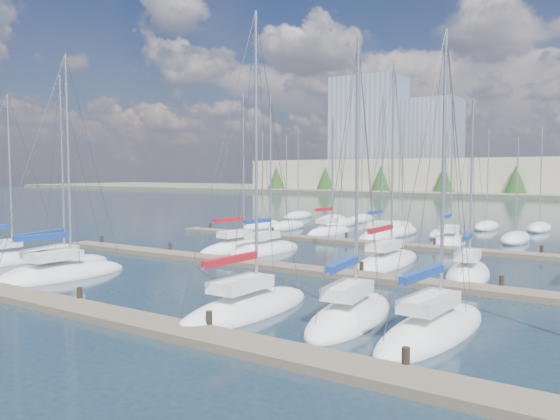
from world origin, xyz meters
The scene contains 19 objects.
ground centered at (0.00, 60.00, 0.00)m, with size 400.00×400.00×0.00m, color #1E303C.
dock_near centered at (0.00, 2.01, 0.15)m, with size 44.00×1.93×1.10m.
dock_mid centered at (0.00, 16.01, 0.15)m, with size 44.00×1.93×1.10m.
dock_far centered at (0.00, 30.01, 0.15)m, with size 44.00×1.93×1.10m.
sailboat_j centered at (-6.36, 21.59, 0.18)m, with size 3.28×7.87×13.01m.
sailboat_a centered at (-18.38, 7.34, 0.18)m, with size 3.00×8.68×12.29m.
sailboat_l centered at (9.48, 20.10, 0.18)m, with size 3.49×7.66×11.42m.
sailboat_n centered at (-8.35, 35.71, 0.20)m, with size 2.94×7.03×12.58m.
sailboat_c centered at (-10.77, 6.54, 0.18)m, with size 3.94×8.67×13.96m.
sailboat_o centered at (-2.63, 35.03, 0.19)m, with size 3.04×7.75×14.37m.
sailboat_i centered at (-8.91, 21.36, 0.19)m, with size 3.21×8.30×13.31m.
sailboat_d centered at (3.39, 6.16, 0.18)m, with size 2.90×8.73×14.11m.
sailboat_k centered at (3.75, 21.47, 0.19)m, with size 2.85×9.73×14.51m.
sailboat_p centered at (4.08, 34.76, 0.18)m, with size 3.90×8.50×13.87m.
sailboat_f centered at (11.41, 7.43, 0.18)m, with size 3.13×8.86×12.48m.
sailboat_e centered at (7.82, 7.57, 0.18)m, with size 3.40×8.14×12.68m.
sailboat_b centered at (-12.58, 7.50, 0.17)m, with size 5.32×10.04×13.07m.
distant_boats centered at (-4.34, 43.76, 0.29)m, with size 36.93×20.75×13.30m.
shoreline centered at (-13.29, 149.77, 7.44)m, with size 400.00×60.00×38.00m.
Camera 1 is at (17.85, -13.05, 6.27)m, focal length 35.00 mm.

